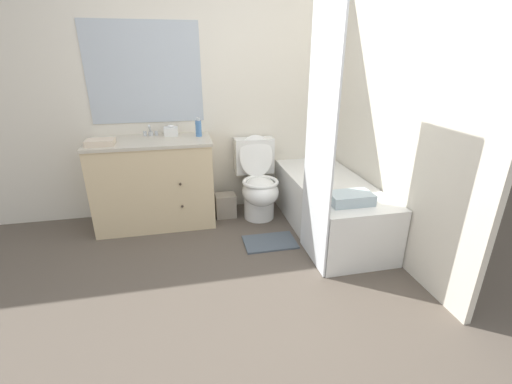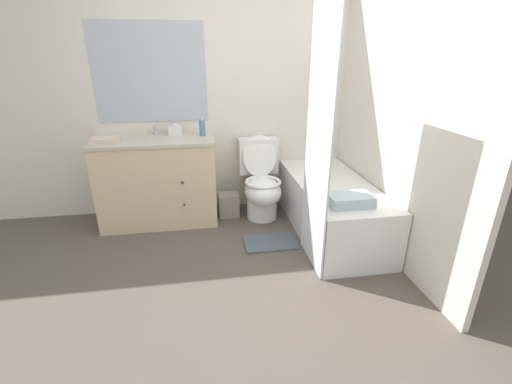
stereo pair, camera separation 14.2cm
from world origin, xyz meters
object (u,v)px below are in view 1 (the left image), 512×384
wastebasket (226,205)px  soap_dispenser (199,128)px  bathtub (328,205)px  vanity_cabinet (155,182)px  bath_towel_folded (350,198)px  toilet (258,184)px  sink_faucet (151,132)px  tissue_box (171,131)px  bath_mat (270,242)px  hand_towel_folded (100,142)px

wastebasket → soap_dispenser: bearing=166.7°
wastebasket → bathtub: bearing=-27.8°
bathtub → soap_dispenser: size_ratio=8.37×
vanity_cabinet → bath_towel_folded: 1.89m
wastebasket → soap_dispenser: soap_dispenser is taller
toilet → wastebasket: bearing=170.4°
sink_faucet → bathtub: bearing=-22.4°
vanity_cabinet → wastebasket: 0.77m
sink_faucet → soap_dispenser: soap_dispenser is taller
tissue_box → soap_dispenser: (0.27, -0.10, 0.04)m
vanity_cabinet → bath_mat: (1.02, -0.66, -0.43)m
toilet → bath_towel_folded: size_ratio=2.45×
sink_faucet → bath_towel_folded: size_ratio=0.41×
tissue_box → hand_towel_folded: 0.67m
sink_faucet → hand_towel_folded: 0.51m
soap_dispenser → bath_towel_folded: soap_dispenser is taller
tissue_box → bathtub: bearing=-24.3°
hand_towel_folded → bath_towel_folded: 2.22m
soap_dispenser → bathtub: bearing=-25.1°
sink_faucet → bath_towel_folded: bearing=-37.2°
toilet → hand_towel_folded: (-1.46, -0.06, 0.53)m
toilet → tissue_box: (-0.84, 0.21, 0.55)m
vanity_cabinet → toilet: vanity_cabinet is taller
toilet → bathtub: toilet is taller
tissue_box → bath_mat: (0.82, -0.81, -0.90)m
soap_dispenser → hand_towel_folded: 0.90m
bathtub → tissue_box: (-1.45, 0.65, 0.66)m
sink_faucet → tissue_box: (0.20, -0.03, 0.01)m
bathtub → bath_towel_folded: bearing=-96.7°
sink_faucet → bath_mat: size_ratio=0.30×
hand_towel_folded → bath_mat: 1.77m
vanity_cabinet → sink_faucet: bearing=90.0°
bathtub → toilet: bearing=143.9°
wastebasket → bath_mat: (0.32, -0.66, -0.12)m
vanity_cabinet → hand_towel_folded: size_ratio=4.78×
sink_faucet → hand_towel_folded: bearing=-144.0°
wastebasket → hand_towel_folded: (-1.11, -0.12, 0.77)m
wastebasket → hand_towel_folded: bearing=-173.8°
vanity_cabinet → soap_dispenser: (0.47, 0.05, 0.51)m
bathtub → bath_mat: bathtub is taller
toilet → hand_towel_folded: bearing=-177.5°
soap_dispenser → hand_towel_folded: size_ratio=0.77×
bathtub → tissue_box: bearing=155.7°
toilet → sink_faucet: bearing=167.2°
wastebasket → tissue_box: 0.95m
toilet → hand_towel_folded: 1.55m
vanity_cabinet → tissue_box: (0.20, 0.15, 0.47)m
tissue_box → bath_mat: bearing=-44.5°
hand_towel_folded → bath_towel_folded: bearing=-24.3°
bathtub → hand_towel_folded: 2.19m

